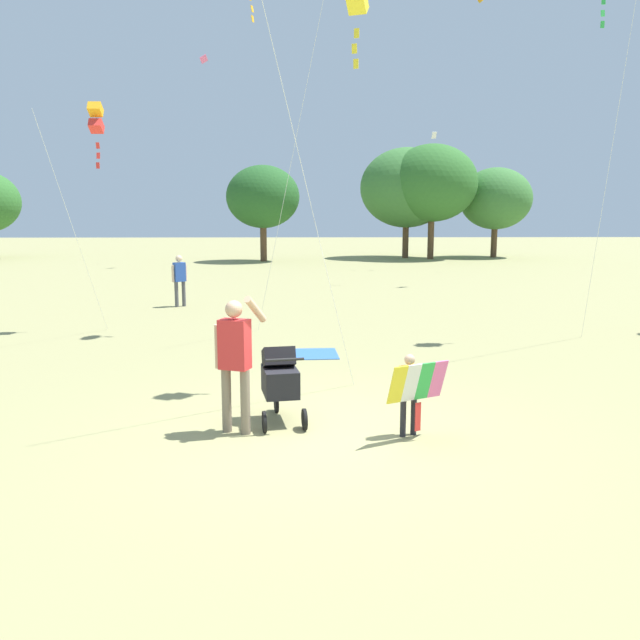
{
  "coord_description": "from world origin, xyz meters",
  "views": [
    {
      "loc": [
        -0.16,
        -7.86,
        2.81
      ],
      "look_at": [
        0.03,
        1.03,
        1.3
      ],
      "focal_mm": 36.51,
      "sensor_mm": 36.0,
      "label": 1
    }
  ],
  "objects_px": {
    "person_adult_flyer": "(235,354)",
    "kite_green_novelty": "(96,119)",
    "child_with_butterfly_kite": "(411,387)",
    "stroller": "(280,377)",
    "person_red_shirt": "(180,276)",
    "picnic_blanket": "(305,354)"
  },
  "relations": [
    {
      "from": "stroller",
      "to": "picnic_blanket",
      "type": "xyz_separation_m",
      "value": [
        0.32,
        4.09,
        -0.6
      ]
    },
    {
      "from": "child_with_butterfly_kite",
      "to": "kite_green_novelty",
      "type": "relative_size",
      "value": 0.2
    },
    {
      "from": "person_adult_flyer",
      "to": "kite_green_novelty",
      "type": "bearing_deg",
      "value": 117.63
    },
    {
      "from": "stroller",
      "to": "person_adult_flyer",
      "type": "bearing_deg",
      "value": -141.17
    },
    {
      "from": "child_with_butterfly_kite",
      "to": "person_red_shirt",
      "type": "bearing_deg",
      "value": 113.96
    },
    {
      "from": "child_with_butterfly_kite",
      "to": "kite_green_novelty",
      "type": "bearing_deg",
      "value": 128.66
    },
    {
      "from": "kite_green_novelty",
      "to": "person_red_shirt",
      "type": "bearing_deg",
      "value": 74.32
    },
    {
      "from": "person_adult_flyer",
      "to": "picnic_blanket",
      "type": "xyz_separation_m",
      "value": [
        0.86,
        4.53,
        -1.02
      ]
    },
    {
      "from": "child_with_butterfly_kite",
      "to": "person_red_shirt",
      "type": "distance_m",
      "value": 12.31
    },
    {
      "from": "person_adult_flyer",
      "to": "child_with_butterfly_kite",
      "type": "bearing_deg",
      "value": -5.19
    },
    {
      "from": "person_red_shirt",
      "to": "picnic_blanket",
      "type": "bearing_deg",
      "value": -60.63
    },
    {
      "from": "person_red_shirt",
      "to": "picnic_blanket",
      "type": "height_order",
      "value": "person_red_shirt"
    },
    {
      "from": "person_red_shirt",
      "to": "stroller",
      "type": "bearing_deg",
      "value": -72.5
    },
    {
      "from": "stroller",
      "to": "kite_green_novelty",
      "type": "distance_m",
      "value": 9.21
    },
    {
      "from": "kite_green_novelty",
      "to": "person_red_shirt",
      "type": "relative_size",
      "value": 3.45
    },
    {
      "from": "person_adult_flyer",
      "to": "picnic_blanket",
      "type": "relative_size",
      "value": 1.39
    },
    {
      "from": "stroller",
      "to": "child_with_butterfly_kite",
      "type": "bearing_deg",
      "value": -20.99
    },
    {
      "from": "stroller",
      "to": "picnic_blanket",
      "type": "relative_size",
      "value": 0.87
    },
    {
      "from": "picnic_blanket",
      "to": "kite_green_novelty",
      "type": "bearing_deg",
      "value": 149.09
    },
    {
      "from": "person_adult_flyer",
      "to": "picnic_blanket",
      "type": "distance_m",
      "value": 4.72
    },
    {
      "from": "child_with_butterfly_kite",
      "to": "person_adult_flyer",
      "type": "height_order",
      "value": "person_adult_flyer"
    },
    {
      "from": "stroller",
      "to": "person_red_shirt",
      "type": "bearing_deg",
      "value": 107.5
    }
  ]
}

